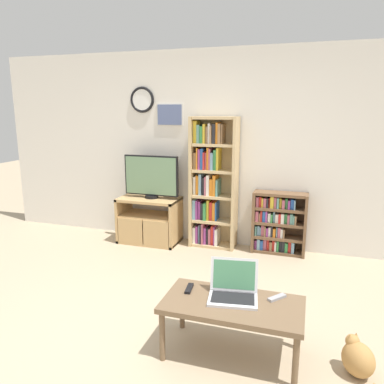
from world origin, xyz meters
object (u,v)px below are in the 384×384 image
Objects in this scene: remote_near_laptop at (189,288)px; television at (151,177)px; bookshelf_short at (277,223)px; laptop at (233,289)px; cat at (358,358)px; coffee_table at (232,308)px; remote_far_from_laptop at (277,298)px; bookshelf_tall at (211,183)px; tv_stand at (149,220)px.

television is at bearing 114.47° from remote_near_laptop.
laptop is (-0.14, -2.15, 0.10)m from bookshelf_short.
laptop is 0.97m from cat.
bookshelf_short reaches higher than laptop.
cat is (0.89, 0.05, -0.26)m from coffee_table.
bookshelf_tall is at bearing 156.85° from remote_far_from_laptop.
laptop is (0.75, -2.14, -0.37)m from bookshelf_tall.
coffee_table is (1.61, -2.08, 0.07)m from tv_stand.
coffee_table is 0.35m from remote_far_from_laptop.
bookshelf_tall is at bearing 9.12° from tv_stand.
bookshelf_tall is at bearing 94.09° from remote_near_laptop.
bookshelf_tall is 2.83m from cat.
remote_far_from_laptop is at bearing -1.11° from remote_near_laptop.
television is 2.40m from remote_near_laptop.
coffee_table is at bearing -20.38° from remote_near_laptop.
laptop reaches higher than tv_stand.
tv_stand is at bearing 115.57° from remote_near_laptop.
bookshelf_short is 5.28× the size of remote_far_from_laptop.
tv_stand is 1.74m from bookshelf_short.
television reaches higher than cat.
tv_stand is at bearing 104.60° from cat.
television reaches higher than tv_stand.
television is 2.76m from remote_far_from_laptop.
remote_near_laptop is (1.24, -1.99, 0.12)m from tv_stand.
remote_near_laptop is 0.37× the size of cat.
bookshelf_tall reaches higher than tv_stand.
tv_stand reaches higher than remote_near_laptop.
coffee_table is 2.56× the size of laptop.
tv_stand is at bearing -170.88° from bookshelf_tall.
bookshelf_tall reaches higher than coffee_table.
remote_near_laptop is (-0.36, 0.01, -0.06)m from laptop.
bookshelf_short is 2.09m from remote_far_from_laptop.
remote_far_from_laptop is 0.67m from cat.
tv_stand reaches higher than cat.
remote_far_from_laptop is (0.19, -2.08, 0.05)m from bookshelf_short.
television reaches higher than remote_near_laptop.
coffee_table is at bearing -71.05° from bookshelf_tall.
television is 1.74× the size of cat.
remote_near_laptop reaches higher than coffee_table.
bookshelf_short is 1.81× the size of cat.
tv_stand is at bearing 127.72° from coffee_table.
laptop is 2.47× the size of remote_near_laptop.
coffee_table is (1.57, -2.11, -0.54)m from television.
remote_far_from_laptop is (1.88, -1.95, -0.49)m from television.
remote_far_from_laptop is (0.68, 0.06, 0.00)m from remote_near_laptop.
television reaches higher than laptop.
bookshelf_tall is at bearing 7.85° from television.
television is at bearing 173.38° from remote_far_from_laptop.
television is at bearing 103.83° from cat.
tv_stand is 0.48× the size of bookshelf_tall.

